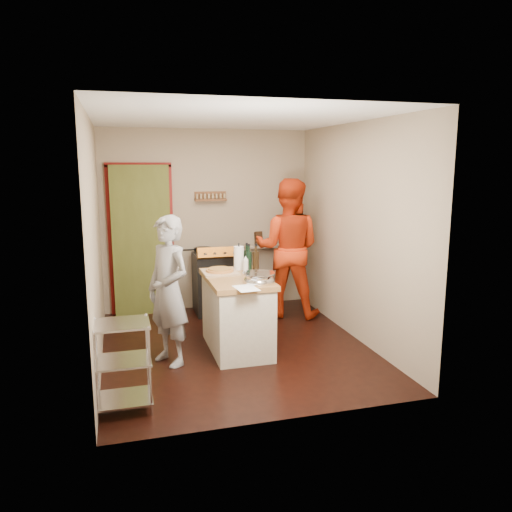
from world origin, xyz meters
The scene contains 10 objects.
floor centered at (0.00, 0.00, 0.00)m, with size 3.50×3.50×0.00m, color black.
back_wall centered at (-0.64, 1.78, 1.13)m, with size 3.00×0.44×2.60m.
left_wall centered at (-1.50, 0.00, 1.30)m, with size 0.04×3.50×2.60m, color gray.
right_wall centered at (1.50, 0.00, 1.30)m, with size 0.04×3.50×2.60m, color gray.
ceiling centered at (0.00, 0.00, 2.61)m, with size 3.00×3.50×0.02m, color white.
stove centered at (0.05, 1.42, 0.45)m, with size 0.60×0.63×1.00m.
wire_shelving centered at (-1.28, -1.20, 0.44)m, with size 0.48×0.40×0.80m.
island centered at (0.01, -0.06, 0.46)m, with size 0.70×1.28×1.17m.
person_stripe centered at (-0.78, -0.26, 0.80)m, with size 0.58×0.38×1.60m, color #BABABF.
person_red centered at (1.00, 1.04, 0.96)m, with size 0.93×0.73×1.92m, color red.
Camera 1 is at (-1.26, -5.41, 2.12)m, focal length 35.00 mm.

